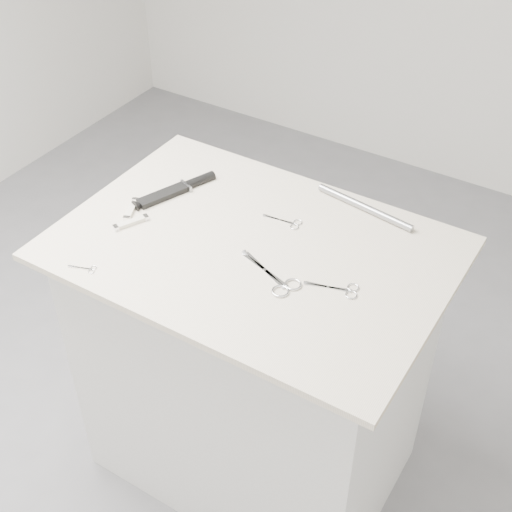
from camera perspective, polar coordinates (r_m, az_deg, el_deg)
The scene contains 11 objects.
ground at distance 2.51m, azimuth -0.19°, elevation -15.82°, with size 4.00×4.00×0.01m, color slate.
plinth at distance 2.15m, azimuth -0.22°, elevation -8.96°, with size 0.90×0.60×0.90m, color silver.
display_board at distance 1.83m, azimuth -0.25°, elevation 0.59°, with size 1.00×0.70×0.02m, color beige.
large_shears at distance 1.72m, azimuth 1.83°, elevation -2.04°, with size 0.19×0.11×0.01m.
embroidery_scissors_a at distance 1.71m, azimuth 6.90°, elevation -2.67°, with size 0.13×0.07×0.00m.
embroidery_scissors_b at distance 1.90m, azimuth 2.61°, elevation 2.70°, with size 0.11×0.05×0.00m.
tiny_scissors at distance 1.80m, azimuth -13.45°, elevation -0.99°, with size 0.07×0.04×0.00m.
sheathed_knife at distance 2.03m, azimuth -6.11°, elevation 5.42°, with size 0.12×0.24×0.03m.
pocket_knife_a at distance 1.92m, azimuth -9.97°, elevation 2.67°, with size 0.06×0.10×0.01m.
pocket_knife_b at distance 1.97m, azimuth -9.95°, elevation 3.73°, with size 0.06×0.10×0.01m.
metal_rail at distance 1.97m, azimuth 8.68°, elevation 3.88°, with size 0.02×0.02×0.30m, color gray.
Camera 1 is at (0.76, -1.20, 2.07)m, focal length 50.00 mm.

